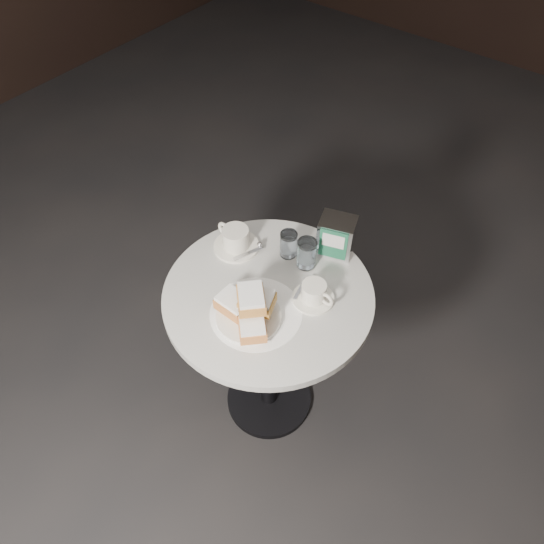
{
  "coord_description": "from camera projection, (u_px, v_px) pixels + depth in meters",
  "views": [
    {
      "loc": [
        0.68,
        -0.86,
        2.11
      ],
      "look_at": [
        0.0,
        0.02,
        0.83
      ],
      "focal_mm": 35.0,
      "sensor_mm": 36.0,
      "label": 1
    }
  ],
  "objects": [
    {
      "name": "napkin_dispenser",
      "position": [
        336.0,
        236.0,
        1.82
      ],
      "size": [
        0.15,
        0.13,
        0.14
      ],
      "rotation": [
        0.0,
        0.0,
        0.33
      ],
      "color": "silver",
      "rests_on": "cafe_table"
    },
    {
      "name": "water_glass_left",
      "position": [
        289.0,
        244.0,
        1.82
      ],
      "size": [
        0.07,
        0.07,
        0.1
      ],
      "rotation": [
        0.0,
        0.0,
        0.22
      ],
      "color": "white",
      "rests_on": "cafe_table"
    },
    {
      "name": "coffee_cup_left",
      "position": [
        236.0,
        240.0,
        1.85
      ],
      "size": [
        0.18,
        0.18,
        0.08
      ],
      "rotation": [
        0.0,
        0.0,
        -0.12
      ],
      "color": "silver",
      "rests_on": "cafe_table"
    },
    {
      "name": "cafe_table",
      "position": [
        269.0,
        327.0,
        1.89
      ],
      "size": [
        0.7,
        0.7,
        0.74
      ],
      "color": "black",
      "rests_on": "ground"
    },
    {
      "name": "water_glass_right",
      "position": [
        307.0,
        254.0,
        1.79
      ],
      "size": [
        0.07,
        0.07,
        0.11
      ],
      "rotation": [
        0.0,
        0.0,
        -0.08
      ],
      "color": "white",
      "rests_on": "cafe_table"
    },
    {
      "name": "beignet_plate",
      "position": [
        248.0,
        310.0,
        1.64
      ],
      "size": [
        0.27,
        0.27,
        0.13
      ],
      "rotation": [
        0.0,
        0.0,
        -0.34
      ],
      "color": "silver",
      "rests_on": "cafe_table"
    },
    {
      "name": "ground",
      "position": [
        269.0,
        400.0,
        2.31
      ],
      "size": [
        7.0,
        7.0,
        0.0
      ],
      "primitive_type": "plane",
      "color": "black",
      "rests_on": "ground"
    },
    {
      "name": "sugar_spill",
      "position": [
        256.0,
        313.0,
        1.69
      ],
      "size": [
        0.35,
        0.35,
        0.0
      ],
      "primitive_type": "cylinder",
      "rotation": [
        0.0,
        0.0,
        0.21
      ],
      "color": "white",
      "rests_on": "cafe_table"
    },
    {
      "name": "coffee_cup_right",
      "position": [
        314.0,
        293.0,
        1.7
      ],
      "size": [
        0.15,
        0.14,
        0.07
      ],
      "rotation": [
        0.0,
        0.0,
        -0.03
      ],
      "color": "silver",
      "rests_on": "cafe_table"
    }
  ]
}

